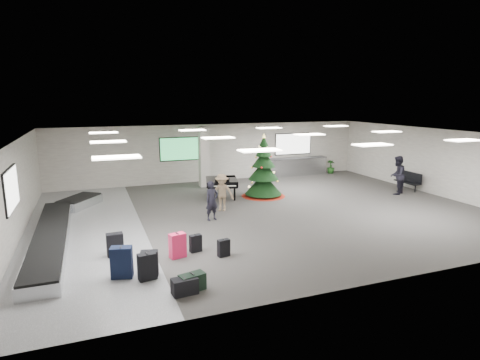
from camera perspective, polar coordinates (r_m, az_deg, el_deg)
name	(u,v)px	position (r m, az deg, el deg)	size (l,w,h in m)	color
ground	(265,212)	(16.72, 3.52, -4.52)	(18.00, 18.00, 0.00)	#383633
room_envelope	(250,154)	(16.69, 1.48, 3.65)	(18.02, 14.02, 3.21)	#A29B94
baggage_carousel	(58,229)	(15.25, -24.47, -6.33)	(2.28, 9.71, 0.43)	silver
service_counter	(295,167)	(24.60, 7.81, 1.91)	(4.05, 0.65, 1.08)	silver
suitcase_0	(147,267)	(10.86, -13.07, -11.92)	(0.49, 0.33, 0.73)	black
suitcase_1	(150,263)	(11.08, -12.73, -11.47)	(0.49, 0.33, 0.71)	black
pink_suitcase	(178,245)	(12.10, -8.88, -9.19)	(0.52, 0.38, 0.76)	#FF2158
suitcase_3	(196,243)	(12.49, -6.34, -8.93)	(0.39, 0.26, 0.55)	black
navy_suitcase	(122,262)	(11.12, -16.47, -11.16)	(0.61, 0.44, 0.86)	black
green_duffel	(192,282)	(10.18, -6.80, -14.22)	(0.69, 0.47, 0.44)	black
suitcase_7	(224,248)	(12.10, -2.34, -9.61)	(0.39, 0.25, 0.53)	black
suitcase_8	(115,245)	(12.63, -17.35, -8.78)	(0.49, 0.29, 0.73)	black
black_duffel	(185,286)	(10.04, -7.88, -14.71)	(0.64, 0.39, 0.42)	black
christmas_tree	(263,175)	(19.15, 3.36, 0.71)	(2.11, 2.11, 3.00)	maroon
grand_piano	(222,182)	(18.87, -2.64, -0.30)	(1.82, 2.14, 1.05)	black
bench	(409,180)	(22.29, 22.89, 0.02)	(0.52, 1.46, 0.92)	black
traveler_a	(212,201)	(15.43, -4.02, -2.96)	(0.56, 0.37, 1.53)	black
traveler_b	(222,192)	(16.68, -2.59, -1.76)	(1.01, 0.58, 1.57)	#8C7256
traveler_bench	(397,175)	(20.96, 21.45, 0.64)	(0.92, 0.72, 1.89)	black
potted_plant_left	(269,171)	(23.61, 4.18, 1.24)	(0.45, 0.36, 0.82)	#164516
potted_plant_right	(331,167)	(25.72, 12.80, 1.87)	(0.47, 0.47, 0.85)	#164516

